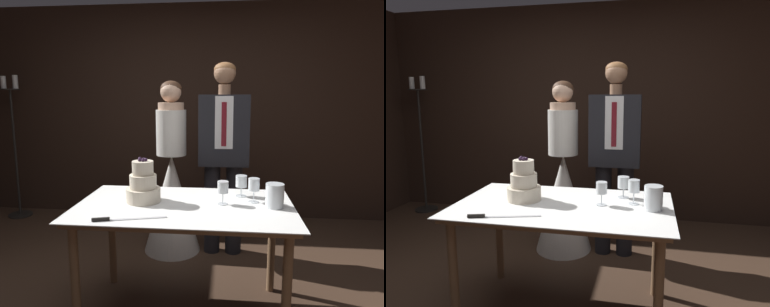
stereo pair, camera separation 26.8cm
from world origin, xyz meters
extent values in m
cube|color=black|center=(0.00, 2.25, 1.28)|extent=(5.60, 0.12, 2.55)
cylinder|color=brown|center=(-0.54, -0.14, 0.37)|extent=(0.06, 0.06, 0.74)
cylinder|color=brown|center=(0.70, -0.14, 0.37)|extent=(0.06, 0.06, 0.74)
cylinder|color=brown|center=(-0.54, 0.53, 0.37)|extent=(0.06, 0.06, 0.74)
cylinder|color=brown|center=(0.70, 0.53, 0.37)|extent=(0.06, 0.06, 0.74)
cube|color=brown|center=(0.08, 0.19, 0.75)|extent=(1.36, 0.79, 0.03)
cube|color=white|center=(0.08, 0.19, 0.77)|extent=(1.42, 0.85, 0.01)
cylinder|color=beige|center=(-0.21, 0.23, 0.82)|extent=(0.23, 0.23, 0.09)
cylinder|color=beige|center=(-0.21, 0.23, 0.92)|extent=(0.18, 0.18, 0.09)
cylinder|color=beige|center=(-0.21, 0.23, 1.01)|extent=(0.14, 0.14, 0.09)
sphere|color=#2D1933|center=(-0.18, 0.23, 1.07)|extent=(0.02, 0.02, 0.02)
sphere|color=#2D1933|center=(-0.20, 0.24, 1.07)|extent=(0.02, 0.02, 0.02)
sphere|color=#2D1933|center=(-0.23, 0.27, 1.07)|extent=(0.02, 0.02, 0.02)
sphere|color=#2D1933|center=(-0.22, 0.22, 1.07)|extent=(0.02, 0.02, 0.02)
sphere|color=#2D1933|center=(-0.20, 0.21, 1.07)|extent=(0.02, 0.02, 0.02)
cube|color=silver|center=(-0.15, -0.10, 0.78)|extent=(0.32, 0.11, 0.00)
cylinder|color=black|center=(-0.36, -0.16, 0.79)|extent=(0.10, 0.05, 0.02)
cylinder|color=silver|center=(0.46, 0.42, 0.78)|extent=(0.08, 0.08, 0.00)
cylinder|color=silver|center=(0.46, 0.42, 0.81)|extent=(0.01, 0.01, 0.07)
cylinder|color=silver|center=(0.46, 0.42, 0.89)|extent=(0.08, 0.08, 0.08)
cylinder|color=silver|center=(0.33, 0.22, 0.78)|extent=(0.07, 0.07, 0.00)
cylinder|color=silver|center=(0.33, 0.22, 0.82)|extent=(0.01, 0.01, 0.07)
cylinder|color=silver|center=(0.33, 0.22, 0.89)|extent=(0.07, 0.07, 0.08)
cylinder|color=maroon|center=(0.33, 0.22, 0.87)|extent=(0.06, 0.06, 0.02)
cylinder|color=silver|center=(0.53, 0.29, 0.78)|extent=(0.07, 0.07, 0.00)
cylinder|color=silver|center=(0.53, 0.29, 0.82)|extent=(0.01, 0.01, 0.08)
cylinder|color=silver|center=(0.53, 0.29, 0.90)|extent=(0.07, 0.07, 0.08)
cylinder|color=silver|center=(0.66, 0.19, 0.85)|extent=(0.12, 0.12, 0.16)
cylinder|color=white|center=(0.66, 0.19, 0.81)|extent=(0.05, 0.05, 0.07)
sphere|color=#F9CC4C|center=(0.66, 0.19, 0.86)|extent=(0.02, 0.02, 0.02)
cone|color=white|center=(-0.17, 1.17, 0.47)|extent=(0.54, 0.54, 0.94)
cylinder|color=white|center=(-0.17, 1.17, 1.15)|extent=(0.28, 0.28, 0.42)
cylinder|color=#DBAD8E|center=(-0.17, 1.17, 1.39)|extent=(0.24, 0.24, 0.07)
sphere|color=#DBAD8E|center=(-0.17, 1.17, 1.52)|extent=(0.19, 0.19, 0.19)
ellipsoid|color=#472D1E|center=(-0.17, 1.18, 1.55)|extent=(0.20, 0.20, 0.14)
cylinder|color=black|center=(0.22, 1.17, 0.43)|extent=(0.15, 0.15, 0.85)
cylinder|color=black|center=(0.42, 1.17, 0.43)|extent=(0.15, 0.15, 0.85)
cube|color=black|center=(0.32, 1.17, 1.18)|extent=(0.45, 0.24, 0.64)
cube|color=white|center=(0.32, 1.04, 1.25)|extent=(0.16, 0.01, 0.46)
cube|color=maroon|center=(0.32, 1.04, 1.24)|extent=(0.04, 0.01, 0.38)
cylinder|color=#A37556|center=(0.32, 1.17, 1.54)|extent=(0.11, 0.11, 0.09)
sphere|color=#A37556|center=(0.32, 1.17, 1.68)|extent=(0.20, 0.20, 0.20)
ellipsoid|color=brown|center=(0.32, 1.18, 1.72)|extent=(0.20, 0.20, 0.13)
cylinder|color=black|center=(-2.22, 1.92, 0.01)|extent=(0.28, 0.28, 0.02)
cylinder|color=black|center=(-2.22, 1.92, 0.79)|extent=(0.03, 0.03, 1.54)
cylinder|color=black|center=(-2.22, 1.92, 1.56)|extent=(0.22, 0.22, 0.01)
cylinder|color=white|center=(-2.30, 1.92, 1.64)|extent=(0.06, 0.06, 0.15)
cylinder|color=white|center=(-2.15, 1.92, 1.65)|extent=(0.06, 0.06, 0.16)
camera|label=1|loc=(0.35, -1.96, 1.48)|focal=32.00mm
camera|label=2|loc=(0.62, -1.92, 1.48)|focal=32.00mm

